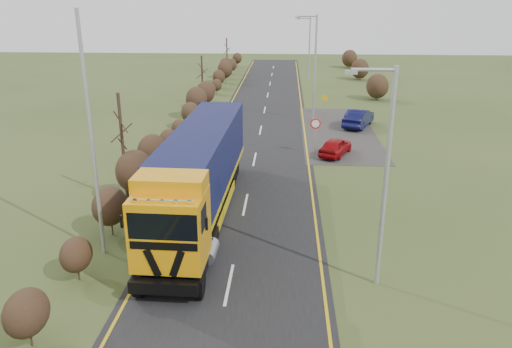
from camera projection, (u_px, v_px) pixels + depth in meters
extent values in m
plane|color=#34441D|center=(238.00, 238.00, 23.35)|extent=(160.00, 160.00, 0.00)
cube|color=black|center=(253.00, 169.00, 32.75)|extent=(8.00, 120.00, 0.02)
cube|color=#312E2C|center=(338.00, 131.00, 41.79)|extent=(6.00, 18.00, 0.02)
cube|color=#C09C12|center=(197.00, 167.00, 32.95)|extent=(0.12, 116.00, 0.01)
cube|color=#C09C12|center=(309.00, 170.00, 32.54)|extent=(0.12, 116.00, 0.01)
cube|color=silver|center=(229.00, 284.00, 19.58)|extent=(0.12, 3.00, 0.01)
cube|color=silver|center=(245.00, 204.00, 27.10)|extent=(0.12, 3.00, 0.01)
cube|color=silver|center=(255.00, 159.00, 34.63)|extent=(0.12, 3.00, 0.01)
cube|color=silver|center=(261.00, 130.00, 42.15)|extent=(0.12, 3.00, 0.01)
cube|color=silver|center=(265.00, 110.00, 49.67)|extent=(0.12, 3.00, 0.01)
cube|color=silver|center=(268.00, 95.00, 57.19)|extent=(0.12, 3.00, 0.01)
cube|color=silver|center=(270.00, 84.00, 64.71)|extent=(0.12, 3.00, 0.01)
cube|color=silver|center=(272.00, 74.00, 72.24)|extent=(0.12, 3.00, 0.01)
cube|color=silver|center=(273.00, 67.00, 79.76)|extent=(0.12, 3.00, 0.01)
ellipsoid|color=black|center=(26.00, 313.00, 15.75)|extent=(1.34, 1.74, 1.54)
ellipsoid|color=black|center=(76.00, 255.00, 19.55)|extent=(1.21, 1.57, 1.39)
ellipsoid|color=black|center=(110.00, 206.00, 23.19)|extent=(1.58, 2.06, 1.82)
ellipsoid|color=black|center=(134.00, 171.00, 26.83)|extent=(1.96, 2.55, 2.25)
ellipsoid|color=black|center=(153.00, 151.00, 30.64)|extent=(1.83, 2.38, 2.10)
ellipsoid|color=black|center=(169.00, 140.00, 34.54)|extent=(1.37, 1.78, 1.57)
ellipsoid|color=black|center=(179.00, 128.00, 38.36)|extent=(1.20, 1.56, 1.38)
ellipsoid|color=black|center=(190.00, 113.00, 42.00)|extent=(1.55, 2.02, 1.78)
ellipsoid|color=black|center=(196.00, 99.00, 45.65)|extent=(1.95, 2.53, 2.24)
ellipsoid|color=black|center=(205.00, 92.00, 49.43)|extent=(1.85, 2.41, 2.13)
ellipsoid|color=black|center=(209.00, 89.00, 53.35)|extent=(1.40, 1.81, 1.61)
ellipsoid|color=black|center=(217.00, 85.00, 57.16)|extent=(1.19, 1.55, 1.37)
ellipsoid|color=black|center=(219.00, 77.00, 60.83)|extent=(1.52, 1.97, 1.75)
ellipsoid|color=black|center=(225.00, 69.00, 64.44)|extent=(1.93, 2.51, 2.22)
ellipsoid|color=black|center=(226.00, 66.00, 68.24)|extent=(1.88, 2.44, 2.16)
ellipsoid|color=black|center=(232.00, 65.00, 72.13)|extent=(1.43, 1.85, 1.64)
ellipsoid|color=black|center=(232.00, 63.00, 75.98)|extent=(1.19, 1.55, 1.37)
ellipsoid|color=black|center=(237.00, 58.00, 79.63)|extent=(1.49, 1.93, 1.71)
cylinder|color=#34241A|center=(123.00, 149.00, 26.47)|extent=(0.18, 0.18, 6.05)
cylinder|color=#34241A|center=(202.00, 81.00, 51.08)|extent=(0.18, 0.18, 5.06)
cylinder|color=#34241A|center=(227.00, 56.00, 71.75)|extent=(0.18, 0.18, 5.15)
cube|color=black|center=(178.00, 257.00, 20.19)|extent=(2.69, 4.97, 0.48)
cube|color=orange|center=(171.00, 228.00, 18.70)|extent=(2.73, 2.42, 2.77)
cube|color=black|center=(167.00, 288.00, 18.29)|extent=(2.66, 0.20, 0.59)
cube|color=black|center=(152.00, 263.00, 17.90)|extent=(0.64, 0.04, 1.14)
cube|color=black|center=(177.00, 264.00, 17.85)|extent=(0.64, 0.04, 1.14)
cube|color=black|center=(162.00, 227.00, 17.42)|extent=(2.50, 0.13, 1.01)
cube|color=black|center=(163.00, 246.00, 17.64)|extent=(2.45, 0.10, 0.30)
cube|color=orange|center=(170.00, 182.00, 18.49)|extent=(2.70, 1.56, 0.60)
cylinder|color=silver|center=(162.00, 200.00, 17.35)|extent=(2.34, 0.13, 0.06)
cube|color=black|center=(122.00, 221.00, 17.72)|extent=(0.08, 0.12, 0.48)
cube|color=black|center=(207.00, 224.00, 17.55)|extent=(0.08, 0.12, 0.48)
cylinder|color=gray|center=(151.00, 250.00, 20.64)|extent=(0.63, 1.40, 0.60)
cylinder|color=gray|center=(210.00, 251.00, 20.50)|extent=(0.63, 1.40, 0.60)
cube|color=gold|center=(205.00, 183.00, 26.51)|extent=(3.03, 13.48, 0.26)
cube|color=black|center=(204.00, 155.00, 25.97)|extent=(3.00, 13.05, 2.93)
cube|color=#0E133C|center=(220.00, 125.00, 32.09)|extent=(2.64, 0.13, 2.93)
cube|color=#0E133C|center=(178.00, 204.00, 19.85)|extent=(2.64, 0.13, 2.93)
cube|color=black|center=(215.00, 170.00, 30.52)|extent=(2.55, 3.90, 0.37)
cube|color=gold|center=(177.00, 203.00, 25.82)|extent=(0.21, 5.85, 0.48)
cube|color=gold|center=(227.00, 204.00, 25.67)|extent=(0.21, 5.85, 0.48)
cylinder|color=black|center=(140.00, 282.00, 18.72)|extent=(0.37, 1.12, 1.11)
cylinder|color=black|center=(199.00, 284.00, 18.59)|extent=(0.37, 1.12, 1.11)
cylinder|color=black|center=(157.00, 249.00, 21.22)|extent=(0.37, 1.12, 1.11)
cylinder|color=black|center=(209.00, 250.00, 21.09)|extent=(0.37, 1.12, 1.11)
cylinder|color=black|center=(195.00, 177.00, 29.72)|extent=(0.37, 1.12, 1.11)
cylinder|color=black|center=(232.00, 177.00, 29.60)|extent=(0.37, 1.12, 1.11)
cylinder|color=black|center=(198.00, 171.00, 30.73)|extent=(0.37, 1.12, 1.11)
cylinder|color=black|center=(234.00, 171.00, 30.60)|extent=(0.37, 1.12, 1.11)
cylinder|color=black|center=(201.00, 165.00, 31.73)|extent=(0.37, 1.12, 1.11)
cylinder|color=black|center=(235.00, 166.00, 31.60)|extent=(0.37, 1.12, 1.11)
imported|color=#92070B|center=(335.00, 147.00, 35.38)|extent=(2.89, 4.02, 1.27)
imported|color=#090A33|center=(359.00, 118.00, 43.13)|extent=(3.32, 4.92, 1.53)
cylinder|color=#A1A4A7|center=(386.00, 183.00, 18.27)|extent=(0.18, 0.18, 8.48)
cylinder|color=#A1A4A7|center=(374.00, 70.00, 16.94)|extent=(1.51, 0.12, 0.12)
cube|color=#A1A4A7|center=(351.00, 72.00, 17.02)|extent=(0.42, 0.17, 0.13)
cylinder|color=#A1A4A7|center=(315.00, 69.00, 43.97)|extent=(0.18, 0.18, 9.25)
cylinder|color=#A1A4A7|center=(307.00, 16.00, 42.51)|extent=(1.64, 0.12, 0.12)
cube|color=#A1A4A7|center=(298.00, 17.00, 42.59)|extent=(0.46, 0.19, 0.14)
cylinder|color=#A1A4A7|center=(309.00, 50.00, 64.48)|extent=(0.18, 0.18, 8.23)
cylinder|color=#A1A4A7|center=(305.00, 18.00, 63.19)|extent=(1.46, 0.12, 0.12)
cube|color=#A1A4A7|center=(299.00, 19.00, 63.26)|extent=(0.41, 0.16, 0.13)
cylinder|color=#A1A4A7|center=(92.00, 140.00, 20.36)|extent=(0.16, 0.16, 10.29)
cylinder|color=#A1A4A7|center=(315.00, 139.00, 35.35)|extent=(0.08, 0.08, 2.27)
cylinder|color=red|center=(315.00, 124.00, 34.94)|extent=(0.73, 0.04, 0.73)
cylinder|color=white|center=(316.00, 124.00, 34.92)|extent=(0.55, 0.02, 0.55)
cylinder|color=#A1A4A7|center=(324.00, 107.00, 47.85)|extent=(0.08, 0.08, 1.45)
cube|color=gold|center=(325.00, 98.00, 47.53)|extent=(0.73, 0.04, 0.73)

